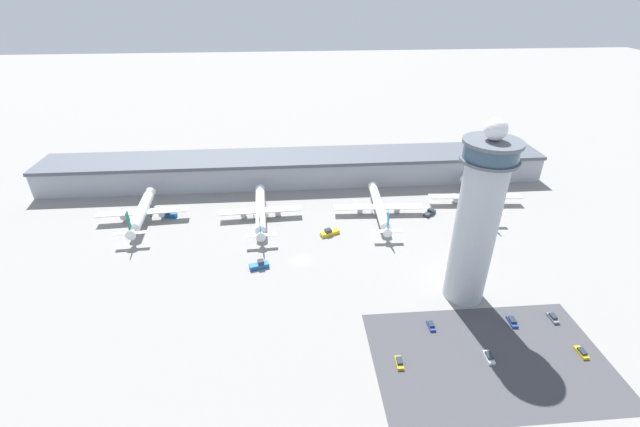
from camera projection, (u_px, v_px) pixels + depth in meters
The scene contains 18 objects.
ground_plane at pixel (302, 260), 157.40m from camera, with size 1000.00×1000.00×0.00m, color gray.
terminal_building at pixel (296, 168), 214.96m from camera, with size 246.35×25.00×13.78m.
control_tower at pixel (477, 219), 126.74m from camera, with size 16.22×16.22×59.13m.
parking_lot_surface at pixel (490, 359), 116.81m from camera, with size 64.00×40.00×0.01m, color #424247.
airplane_gate_alpha at pixel (142, 212), 179.83m from camera, with size 37.54×38.58×14.45m.
airplane_gate_bravo at pixel (260, 210), 182.09m from camera, with size 35.03×43.75×13.21m.
airplane_gate_charlie at pixel (379, 207), 185.44m from camera, with size 39.12×43.82×12.52m.
airplane_gate_delta at pixel (476, 196), 193.46m from camera, with size 42.18×37.52×14.02m.
service_truck_catering at pixel (169, 215), 185.08m from camera, with size 6.54×3.71×3.13m.
service_truck_fuel at pixel (330, 233), 172.46m from camera, with size 8.28×5.48×2.71m.
service_truck_baggage at pixel (259, 265), 152.81m from camera, with size 7.33×4.20×3.06m.
service_truck_water at pixel (430, 213), 187.09m from camera, with size 6.67×6.31×2.51m.
car_white_wagon at pixel (553, 318), 130.01m from camera, with size 1.85×4.52×1.57m.
car_navy_sedan at pixel (431, 326), 127.22m from camera, with size 1.74×4.30×1.36m.
car_yellow_taxi at pixel (489, 357), 116.63m from camera, with size 1.82×4.68×1.53m.
car_black_suv at pixel (399, 362), 114.97m from camera, with size 1.85×4.43×1.57m.
car_blue_compact at pixel (512, 321), 128.73m from camera, with size 2.03×4.83×1.45m.
car_green_van at pixel (581, 352), 118.16m from camera, with size 1.95×4.60×1.40m.
Camera 1 is at (-3.91, -129.25, 91.62)m, focal length 24.00 mm.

